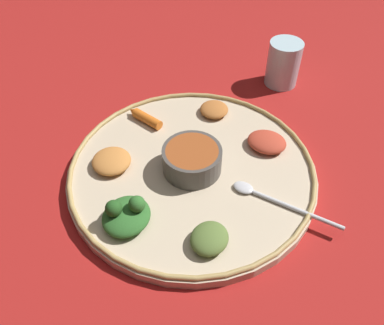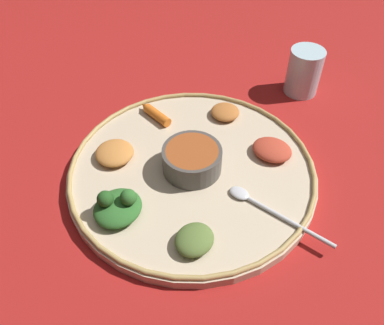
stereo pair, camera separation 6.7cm
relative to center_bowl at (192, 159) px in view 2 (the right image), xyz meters
The scene contains 12 objects.
ground_plane 0.04m from the center_bowl, ahead, with size 2.40×2.40×0.00m, color maroon.
platter 0.03m from the center_bowl, ahead, with size 0.42×0.42×0.02m, color #C6B293.
platter_rim 0.02m from the center_bowl, ahead, with size 0.42×0.42×0.01m, color tan.
center_bowl is the anchor object (origin of this frame).
spoon 0.14m from the center_bowl, 41.80° to the right, with size 0.15×0.13×0.01m.
greens_pile 0.15m from the center_bowl, 144.76° to the right, with size 0.10×0.11×0.05m.
carrot_near_spoon 0.15m from the center_bowl, 113.13° to the left, with size 0.06×0.07×0.02m.
mound_chickpea 0.16m from the center_bowl, 61.06° to the left, with size 0.06×0.06×0.02m, color #B2662D.
mound_squash 0.14m from the center_bowl, 163.92° to the left, with size 0.07×0.07×0.02m, color #C67A38.
mound_collards 0.15m from the center_bowl, 93.22° to the right, with size 0.06×0.05×0.02m, color #567033.
mound_berbere_red 0.15m from the center_bowl, ahead, with size 0.07×0.06×0.02m, color #B73D28.
drinking_glass 0.34m from the center_bowl, 42.12° to the left, with size 0.07×0.07×0.10m.
Camera 2 is at (-0.04, -0.47, 0.52)m, focal length 37.46 mm.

